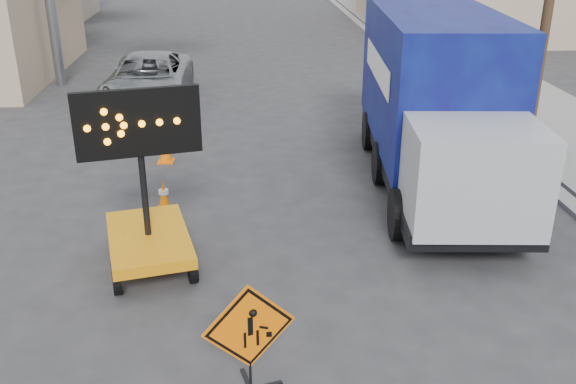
{
  "coord_description": "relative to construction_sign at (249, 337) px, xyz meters",
  "views": [
    {
      "loc": [
        0.12,
        -6.19,
        5.78
      ],
      "look_at": [
        0.85,
        3.22,
        1.72
      ],
      "focal_mm": 40.0,
      "sensor_mm": 36.0,
      "label": 1
    }
  ],
  "objects": [
    {
      "name": "curb_right",
      "position": [
        7.05,
        14.41,
        -0.8
      ],
      "size": [
        0.4,
        60.0,
        0.12
      ],
      "primitive_type": "cube",
      "color": "gray",
      "rests_on": "ground"
    },
    {
      "name": "sidewalk_right",
      "position": [
        9.35,
        14.41,
        -0.79
      ],
      "size": [
        4.0,
        60.0,
        0.15
      ],
      "primitive_type": "cube",
      "color": "gray",
      "rests_on": "ground"
    },
    {
      "name": "construction_sign",
      "position": [
        0.0,
        0.0,
        0.0
      ],
      "size": [
        1.2,
        0.86,
        1.64
      ],
      "rotation": [
        0.0,
        0.0,
        0.25
      ],
      "color": "black",
      "rests_on": "ground"
    },
    {
      "name": "arrow_board",
      "position": [
        -1.72,
        3.51,
        -0.15
      ],
      "size": [
        2.03,
        2.53,
        3.25
      ],
      "rotation": [
        0.0,
        0.0,
        0.22
      ],
      "color": "orange",
      "rests_on": "ground"
    },
    {
      "name": "pickup_truck",
      "position": [
        -3.05,
        14.73,
        -0.08
      ],
      "size": [
        2.75,
        5.72,
        1.57
      ],
      "primitive_type": "imported",
      "rotation": [
        0.0,
        0.0,
        -0.03
      ],
      "color": "#A3A5AA",
      "rests_on": "ground"
    },
    {
      "name": "box_truck",
      "position": [
        4.35,
        6.89,
        0.9
      ],
      "size": [
        3.16,
        8.37,
        3.89
      ],
      "rotation": [
        0.0,
        0.0,
        -0.09
      ],
      "color": "black",
      "rests_on": "ground"
    },
    {
      "name": "cone_a",
      "position": [
        -2.14,
        3.58,
        -0.53
      ],
      "size": [
        0.38,
        0.38,
        0.67
      ],
      "rotation": [
        0.0,
        0.0,
        0.12
      ],
      "color": "#FB6B05",
      "rests_on": "ground"
    },
    {
      "name": "cone_b",
      "position": [
        -1.84,
        3.3,
        -0.55
      ],
      "size": [
        0.36,
        0.36,
        0.63
      ],
      "rotation": [
        0.0,
        0.0,
        0.15
      ],
      "color": "#FB6B05",
      "rests_on": "ground"
    },
    {
      "name": "cone_c",
      "position": [
        -1.7,
        5.89,
        -0.54
      ],
      "size": [
        0.34,
        0.34,
        0.65
      ],
      "rotation": [
        0.0,
        0.0,
        0.04
      ],
      "color": "#FB6B05",
      "rests_on": "ground"
    },
    {
      "name": "cone_d",
      "position": [
        -1.95,
        8.83,
        -0.46
      ],
      "size": [
        0.43,
        0.43,
        0.8
      ],
      "rotation": [
        0.0,
        0.0,
        -0.05
      ],
      "color": "#FB6B05",
      "rests_on": "ground"
    },
    {
      "name": "cone_e",
      "position": [
        -1.58,
        10.36,
        -0.5
      ],
      "size": [
        0.42,
        0.42,
        0.73
      ],
      "rotation": [
        0.0,
        0.0,
        0.15
      ],
      "color": "#FB6B05",
      "rests_on": "ground"
    }
  ]
}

